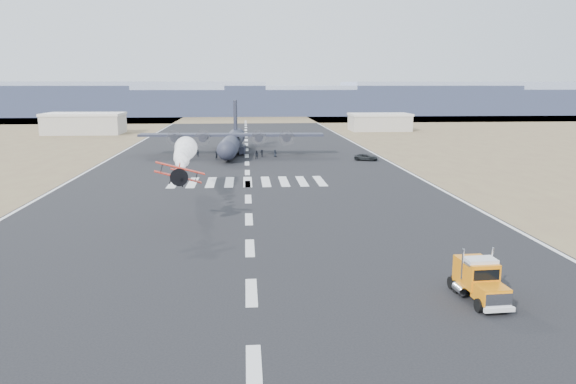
{
  "coord_description": "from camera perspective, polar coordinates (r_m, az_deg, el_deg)",
  "views": [
    {
      "loc": [
        -0.31,
        -41.29,
        15.89
      ],
      "look_at": [
        4.39,
        20.07,
        4.0
      ],
      "focal_mm": 35.0,
      "sensor_mm": 36.0,
      "label": 1
    }
  ],
  "objects": [
    {
      "name": "transport_aircraft",
      "position": [
        129.51,
        -5.68,
        5.2
      ],
      "size": [
        41.39,
        34.07,
        11.95
      ],
      "rotation": [
        0.0,
        0.0,
        -0.05
      ],
      "color": "#1D202C",
      "rests_on": "ground"
    },
    {
      "name": "hangar_right",
      "position": [
        197.24,
        9.28,
        7.05
      ],
      "size": [
        20.5,
        12.5,
        5.9
      ],
      "color": "#A49E92",
      "rests_on": "ground"
    },
    {
      "name": "crew_d",
      "position": [
        123.62,
        -11.23,
        3.73
      ],
      "size": [
        1.11,
        0.85,
        1.69
      ],
      "primitive_type": "imported",
      "rotation": [
        0.0,
        0.0,
        3.54
      ],
      "color": "black",
      "rests_on": "ground"
    },
    {
      "name": "crew_f",
      "position": [
        124.58,
        -2.67,
        3.96
      ],
      "size": [
        0.65,
        1.52,
        1.59
      ],
      "primitive_type": "imported",
      "rotation": [
        0.0,
        0.0,
        4.83
      ],
      "color": "black",
      "rests_on": "ground"
    },
    {
      "name": "ridge_seg_e",
      "position": [
        308.41,
        7.95,
        9.27
      ],
      "size": [
        150.0,
        50.0,
        15.0
      ],
      "primitive_type": "cube",
      "color": "#8893AD",
      "rests_on": "ground"
    },
    {
      "name": "runway_markings",
      "position": [
        102.53,
        -4.15,
        1.99
      ],
      "size": [
        60.0,
        260.0,
        0.01
      ],
      "primitive_type": null,
      "color": "silver",
      "rests_on": "ground"
    },
    {
      "name": "crew_e",
      "position": [
        124.34,
        -1.32,
        3.96
      ],
      "size": [
        0.85,
        0.59,
        1.62
      ],
      "primitive_type": "imported",
      "rotation": [
        0.0,
        0.0,
        3.01
      ],
      "color": "black",
      "rests_on": "ground"
    },
    {
      "name": "crew_h",
      "position": [
        120.82,
        -3.2,
        3.8
      ],
      "size": [
        1.04,
        0.82,
        1.86
      ],
      "primitive_type": "imported",
      "rotation": [
        0.0,
        0.0,
        5.96
      ],
      "color": "black",
      "rests_on": "ground"
    },
    {
      "name": "ridge_seg_c",
      "position": [
        308.25,
        -16.71,
        9.11
      ],
      "size": [
        150.0,
        50.0,
        17.0
      ],
      "primitive_type": "cube",
      "color": "#8893AD",
      "rests_on": "ground"
    },
    {
      "name": "aerobatic_biplane",
      "position": [
        64.4,
        -11.07,
        1.87
      ],
      "size": [
        5.44,
        5.02,
        2.85
      ],
      "rotation": [
        0.0,
        0.28,
        0.07
      ],
      "color": "red"
    },
    {
      "name": "semi_truck",
      "position": [
        44.62,
        18.81,
        -8.37
      ],
      "size": [
        2.73,
        7.24,
        3.22
      ],
      "rotation": [
        0.0,
        0.0,
        0.06
      ],
      "color": "black",
      "rests_on": "ground"
    },
    {
      "name": "ridge_seg_d",
      "position": [
        301.44,
        -4.37,
        9.12
      ],
      "size": [
        150.0,
        50.0,
        13.0
      ],
      "primitive_type": "cube",
      "color": "#8893AD",
      "rests_on": "ground"
    },
    {
      "name": "support_vehicle",
      "position": [
        119.56,
        7.94,
        3.52
      ],
      "size": [
        5.44,
        3.99,
        1.37
      ],
      "primitive_type": "imported",
      "rotation": [
        0.0,
        0.0,
        1.18
      ],
      "color": "black",
      "rests_on": "ground"
    },
    {
      "name": "scrub_far",
      "position": [
        271.76,
        -4.34,
        7.55
      ],
      "size": [
        500.0,
        80.0,
        0.0
      ],
      "primitive_type": "cube",
      "color": "brown",
      "rests_on": "ground"
    },
    {
      "name": "smoke_trail",
      "position": [
        83.86,
        -10.47,
        4.06
      ],
      "size": [
        3.54,
        23.62,
        3.51
      ],
      "rotation": [
        0.0,
        0.0,
        0.07
      ],
      "color": "white"
    },
    {
      "name": "ground",
      "position": [
        44.25,
        -3.74,
        -10.14
      ],
      "size": [
        500.0,
        500.0,
        0.0
      ],
      "primitive_type": "plane",
      "color": "black",
      "rests_on": "ground"
    },
    {
      "name": "crew_g",
      "position": [
        120.32,
        -7.27,
        3.69
      ],
      "size": [
        0.82,
        0.85,
        1.8
      ],
      "primitive_type": "imported",
      "rotation": [
        0.0,
        0.0,
        0.95
      ],
      "color": "black",
      "rests_on": "ground"
    },
    {
      "name": "hangar_left",
      "position": [
        193.73,
        -19.98,
        6.59
      ],
      "size": [
        24.5,
        14.5,
        6.7
      ],
      "color": "#A49E92",
      "rests_on": "ground"
    },
    {
      "name": "crew_a",
      "position": [
        123.47,
        -11.22,
        3.74
      ],
      "size": [
        0.8,
        0.82,
        1.74
      ],
      "primitive_type": "imported",
      "rotation": [
        0.0,
        0.0,
        4.07
      ],
      "color": "black",
      "rests_on": "ground"
    },
    {
      "name": "ridge_seg_f",
      "position": [
        328.35,
        19.25,
        9.04
      ],
      "size": [
        150.0,
        50.0,
        17.0
      ],
      "primitive_type": "cube",
      "color": "#8893AD",
      "rests_on": "ground"
    },
    {
      "name": "crew_c",
      "position": [
        119.6,
        -10.06,
        3.52
      ],
      "size": [
        0.79,
        1.15,
        1.63
      ],
      "primitive_type": "imported",
      "rotation": [
        0.0,
        0.0,
        5.03
      ],
      "color": "black",
      "rests_on": "ground"
    },
    {
      "name": "crew_b",
      "position": [
        125.95,
        -9.16,
        3.91
      ],
      "size": [
        0.88,
        0.68,
        1.59
      ],
      "primitive_type": "imported",
      "rotation": [
        0.0,
        0.0,
        2.85
      ],
      "color": "black",
      "rests_on": "ground"
    }
  ]
}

